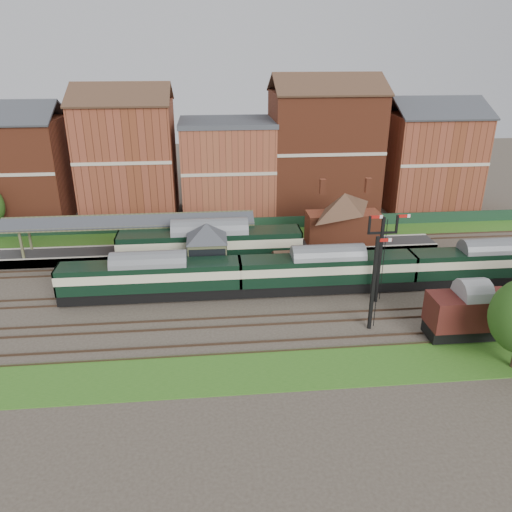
{
  "coord_description": "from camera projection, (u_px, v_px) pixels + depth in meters",
  "views": [
    {
      "loc": [
        -2.67,
        -41.28,
        21.23
      ],
      "look_at": [
        1.58,
        2.0,
        3.0
      ],
      "focal_mm": 35.0,
      "sensor_mm": 36.0,
      "label": 1
    }
  ],
  "objects": [
    {
      "name": "ground",
      "position": [
        241.0,
        295.0,
        46.34
      ],
      "size": [
        160.0,
        160.0,
        0.0
      ],
      "primitive_type": "plane",
      "color": "#473D33",
      "rests_on": "ground"
    },
    {
      "name": "grass_back",
      "position": [
        232.0,
        235.0,
        61.02
      ],
      "size": [
        90.0,
        4.5,
        0.06
      ],
      "primitive_type": "cube",
      "color": "#2D6619",
      "rests_on": "ground"
    },
    {
      "name": "grass_front",
      "position": [
        253.0,
        371.0,
        35.32
      ],
      "size": [
        90.0,
        5.0,
        0.06
      ],
      "primitive_type": "cube",
      "color": "#2D6619",
      "rests_on": "ground"
    },
    {
      "name": "fence",
      "position": [
        231.0,
        224.0,
        62.57
      ],
      "size": [
        90.0,
        0.12,
        1.5
      ],
      "primitive_type": "cube",
      "color": "#193823",
      "rests_on": "ground"
    },
    {
      "name": "platform",
      "position": [
        189.0,
        252.0,
        54.65
      ],
      "size": [
        55.0,
        3.4,
        1.0
      ],
      "primitive_type": "cube",
      "color": "#2D2D2D",
      "rests_on": "ground"
    },
    {
      "name": "signal_box",
      "position": [
        207.0,
        251.0,
        47.82
      ],
      "size": [
        5.4,
        5.4,
        6.0
      ],
      "color": "#596A4B",
      "rests_on": "ground"
    },
    {
      "name": "brick_hut",
      "position": [
        289.0,
        267.0,
        49.31
      ],
      "size": [
        3.2,
        2.64,
        2.94
      ],
      "color": "brown",
      "rests_on": "ground"
    },
    {
      "name": "station_building",
      "position": [
        343.0,
        217.0,
        54.84
      ],
      "size": [
        8.1,
        8.1,
        5.9
      ],
      "color": "brown",
      "rests_on": "platform"
    },
    {
      "name": "canopy",
      "position": [
        130.0,
        218.0,
        52.53
      ],
      "size": [
        26.0,
        3.89,
        4.08
      ],
      "color": "#4D4D30",
      "rests_on": "platform"
    },
    {
      "name": "semaphore_bracket",
      "position": [
        381.0,
        254.0,
        43.34
      ],
      "size": [
        3.6,
        0.25,
        8.18
      ],
      "color": "black",
      "rests_on": "ground"
    },
    {
      "name": "semaphore_siding",
      "position": [
        374.0,
        282.0,
        39.21
      ],
      "size": [
        1.23,
        0.25,
        8.0
      ],
      "color": "black",
      "rests_on": "ground"
    },
    {
      "name": "town_backdrop",
      "position": [
        226.0,
        163.0,
        66.56
      ],
      "size": [
        69.0,
        10.0,
        16.0
      ],
      "color": "brown",
      "rests_on": "ground"
    },
    {
      "name": "dmu_train",
      "position": [
        327.0,
        270.0,
        46.21
      ],
      "size": [
        48.62,
        2.56,
        3.73
      ],
      "color": "black",
      "rests_on": "ground"
    },
    {
      "name": "platform_railcar",
      "position": [
        210.0,
        245.0,
        51.1
      ],
      "size": [
        18.66,
        2.94,
        4.3
      ],
      "color": "black",
      "rests_on": "ground"
    },
    {
      "name": "goods_van_a",
      "position": [
        469.0,
        312.0,
        38.79
      ],
      "size": [
        6.34,
        2.75,
        3.85
      ],
      "color": "black",
      "rests_on": "ground"
    }
  ]
}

